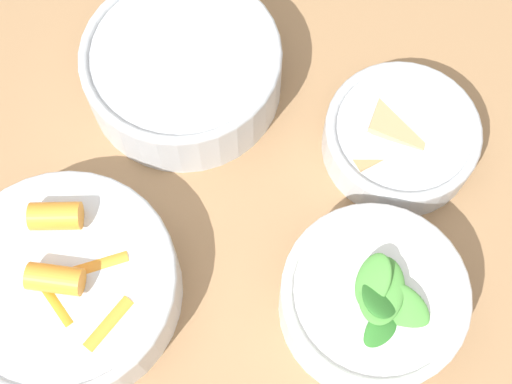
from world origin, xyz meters
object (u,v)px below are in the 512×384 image
at_px(bowl_beans_hotdog, 183,70).
at_px(bowl_cookies, 401,137).
at_px(bowl_greens, 370,299).
at_px(bowl_carrots, 66,285).

distance_m(bowl_beans_hotdog, bowl_cookies, 0.22).
xyz_separation_m(bowl_greens, bowl_beans_hotdog, (0.19, 0.21, -0.01)).
xyz_separation_m(bowl_greens, bowl_cookies, (0.16, -0.01, -0.01)).
bearing_deg(bowl_greens, bowl_cookies, -3.27).
bearing_deg(bowl_carrots, bowl_cookies, -53.30).
bearing_deg(bowl_beans_hotdog, bowl_greens, -132.81).
relative_size(bowl_greens, bowl_beans_hotdog, 0.85).
height_order(bowl_carrots, bowl_greens, bowl_greens).
relative_size(bowl_carrots, bowl_greens, 1.21).
distance_m(bowl_carrots, bowl_beans_hotdog, 0.23).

